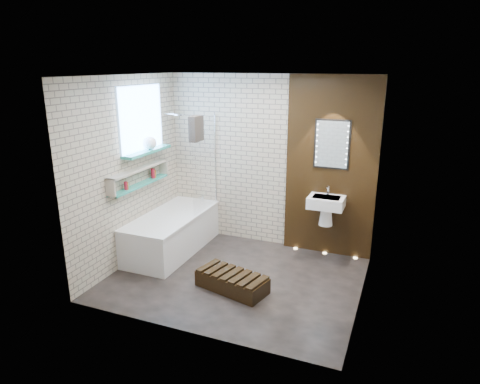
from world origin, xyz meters
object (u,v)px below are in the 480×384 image
at_px(led_mirror, 332,144).
at_px(walnut_step, 232,282).
at_px(bathtub, 172,232).
at_px(washbasin, 326,206).
at_px(bath_screen, 205,164).

xyz_separation_m(led_mirror, walnut_step, (-0.88, -1.53, -1.55)).
distance_m(bathtub, walnut_step, 1.51).
distance_m(washbasin, led_mirror, 0.88).
height_order(washbasin, led_mirror, led_mirror).
distance_m(washbasin, walnut_step, 1.77).
bearing_deg(led_mirror, walnut_step, -119.79).
xyz_separation_m(bathtub, walnut_step, (1.30, -0.75, -0.19)).
relative_size(bath_screen, led_mirror, 2.00).
height_order(bathtub, bath_screen, bath_screen).
relative_size(bathtub, bath_screen, 1.24).
relative_size(bath_screen, walnut_step, 1.56).
bearing_deg(bathtub, walnut_step, -30.03).
distance_m(bath_screen, led_mirror, 1.89).
xyz_separation_m(bathtub, washbasin, (2.17, 0.62, 0.50)).
bearing_deg(bathtub, bath_screen, 51.10).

